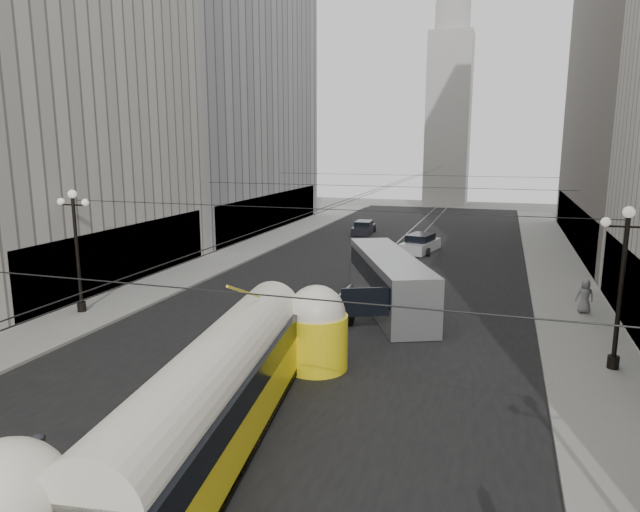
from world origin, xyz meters
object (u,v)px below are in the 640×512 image
Objects in this scene: city_bus at (389,279)px; streetcar at (217,392)px; pedestrian_sidewalk_right at (585,296)px; pedestrian_crossing_a at (44,467)px.

streetcar is at bearing -97.08° from city_bus.
pedestrian_crossing_a is at bearing 43.50° from pedestrian_sidewalk_right.
city_bus is 10.12m from pedestrian_sidewalk_right.
city_bus is at bearing -15.92° from pedestrian_crossing_a.
pedestrian_crossing_a is (-4.84, -19.62, -0.68)m from city_bus.
pedestrian_crossing_a is at bearing -103.85° from city_bus.
pedestrian_sidewalk_right is at bearing -37.01° from pedestrian_crossing_a.
pedestrian_sidewalk_right is at bearing 9.02° from city_bus.
pedestrian_sidewalk_right is at bearing 55.65° from streetcar.
pedestrian_crossing_a is 1.01× the size of pedestrian_sidewalk_right.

